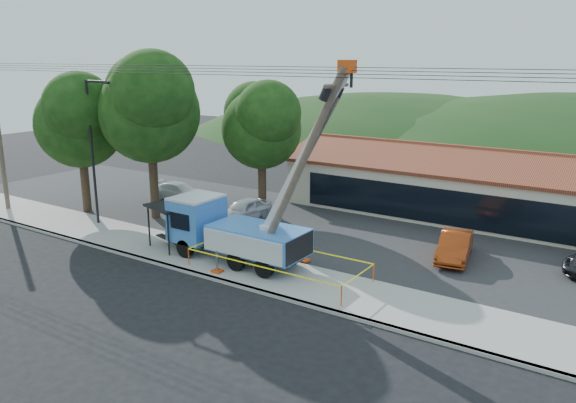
% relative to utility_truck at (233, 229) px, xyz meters
% --- Properties ---
extents(ground, '(120.00, 120.00, 0.00)m').
position_rel_utility_truck_xyz_m(ground, '(2.64, -4.50, -1.81)').
color(ground, black).
rests_on(ground, ground).
extents(curb, '(60.00, 0.25, 0.15)m').
position_rel_utility_truck_xyz_m(curb, '(2.64, -2.40, -1.74)').
color(curb, '#A29F98').
rests_on(curb, ground).
extents(sidewalk, '(60.00, 4.00, 0.15)m').
position_rel_utility_truck_xyz_m(sidewalk, '(2.64, -0.50, -1.74)').
color(sidewalk, '#A29F98').
rests_on(sidewalk, ground).
extents(parking_lot, '(60.00, 12.00, 0.10)m').
position_rel_utility_truck_xyz_m(parking_lot, '(2.64, 7.50, -1.76)').
color(parking_lot, '#28282B').
rests_on(parking_lot, ground).
extents(strip_mall, '(22.50, 8.53, 4.67)m').
position_rel_utility_truck_xyz_m(strip_mall, '(6.64, 15.48, 0.07)').
color(strip_mall, beige).
rests_on(strip_mall, ground).
extents(streetlight, '(2.13, 0.22, 9.00)m').
position_rel_utility_truck_xyz_m(streetlight, '(-11.14, 0.50, 3.49)').
color(streetlight, black).
rests_on(streetlight, ground).
extents(tree_west_near, '(7.56, 6.72, 10.80)m').
position_rel_utility_truck_xyz_m(tree_west_near, '(-9.36, 3.50, 5.71)').
color(tree_west_near, '#332316').
rests_on(tree_west_near, ground).
extents(tree_west_far, '(6.84, 6.08, 9.48)m').
position_rel_utility_truck_xyz_m(tree_west_far, '(-14.36, 2.00, 4.73)').
color(tree_west_far, '#332316').
rests_on(tree_west_far, ground).
extents(tree_lot, '(6.30, 5.60, 8.94)m').
position_rel_utility_truck_xyz_m(tree_lot, '(-4.36, 8.50, 4.40)').
color(tree_lot, '#332316').
rests_on(tree_lot, ground).
extents(hill_west, '(78.40, 56.00, 28.00)m').
position_rel_utility_truck_xyz_m(hill_west, '(-12.36, 50.50, -1.81)').
color(hill_west, '#153914').
rests_on(hill_west, ground).
extents(power_lines, '(60.00, 1.42, 9.89)m').
position_rel_utility_truck_xyz_m(power_lines, '(-15.81, -0.70, 3.10)').
color(power_lines, brown).
rests_on(power_lines, ground).
extents(utility_truck, '(10.35, 4.08, 10.02)m').
position_rel_utility_truck_xyz_m(utility_truck, '(0.00, 0.00, 0.00)').
color(utility_truck, black).
rests_on(utility_truck, ground).
extents(leaning_pole, '(5.00, 1.94, 9.92)m').
position_rel_utility_truck_xyz_m(leaning_pole, '(4.27, -0.41, 3.72)').
color(leaning_pole, brown).
rests_on(leaning_pole, ground).
extents(bus_shelter, '(2.79, 2.12, 2.40)m').
position_rel_utility_truck_xyz_m(bus_shelter, '(-4.07, -0.40, 0.09)').
color(bus_shelter, black).
rests_on(bus_shelter, ground).
extents(caution_tape, '(8.70, 3.21, 0.93)m').
position_rel_utility_truck_xyz_m(caution_tape, '(2.94, -0.31, -0.98)').
color(caution_tape, '#ED480C').
rests_on(caution_tape, ground).
extents(car_silver, '(2.01, 4.21, 1.39)m').
position_rel_utility_truck_xyz_m(car_silver, '(-4.07, 6.14, -1.81)').
color(car_silver, silver).
rests_on(car_silver, ground).
extents(car_red, '(2.24, 4.46, 1.41)m').
position_rel_utility_truck_xyz_m(car_red, '(9.42, 6.48, -1.81)').
color(car_red, '#9B340F').
rests_on(car_red, ground).
extents(car_white, '(4.47, 2.25, 1.25)m').
position_rel_utility_truck_xyz_m(car_white, '(-11.38, 7.80, -1.81)').
color(car_white, silver).
rests_on(car_white, ground).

